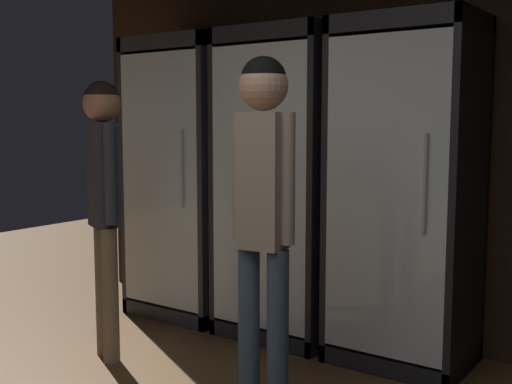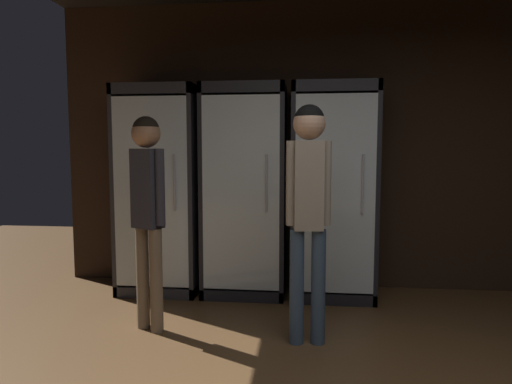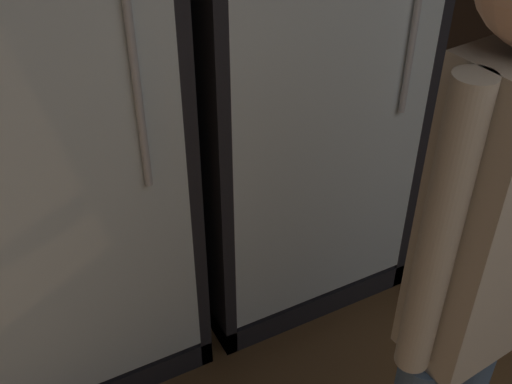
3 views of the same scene
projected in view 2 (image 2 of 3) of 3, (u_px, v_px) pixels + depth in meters
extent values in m
cube|color=black|center=(361.00, 146.00, 4.35)|extent=(6.00, 0.06, 2.80)
cube|color=#2B2B30|center=(169.00, 188.00, 4.53)|extent=(0.76, 0.04, 1.95)
cube|color=#2B2B30|center=(125.00, 190.00, 4.30)|extent=(0.04, 0.58, 1.95)
cube|color=#2B2B30|center=(198.00, 191.00, 4.22)|extent=(0.04, 0.58, 1.95)
cube|color=#2B2B30|center=(159.00, 92.00, 4.17)|extent=(0.76, 0.58, 0.10)
cube|color=#2B2B30|center=(163.00, 284.00, 4.34)|extent=(0.76, 0.58, 0.10)
cube|color=white|center=(168.00, 188.00, 4.50)|extent=(0.68, 0.02, 1.71)
cube|color=silver|center=(151.00, 193.00, 3.98)|extent=(0.68, 0.02, 1.71)
cylinder|color=#B2B2B7|center=(175.00, 183.00, 3.92)|extent=(0.02, 0.02, 0.50)
cube|color=silver|center=(163.00, 277.00, 4.34)|extent=(0.66, 0.50, 0.02)
cylinder|color=#194723|center=(145.00, 268.00, 4.31)|extent=(0.07, 0.07, 0.19)
cylinder|color=#194723|center=(145.00, 255.00, 4.29)|extent=(0.02, 0.02, 0.07)
cylinder|color=beige|center=(145.00, 268.00, 4.31)|extent=(0.07, 0.07, 0.05)
cylinder|color=#9EAD99|center=(178.00, 266.00, 4.28)|extent=(0.07, 0.07, 0.23)
cylinder|color=#9EAD99|center=(177.00, 249.00, 4.27)|extent=(0.02, 0.02, 0.10)
cylinder|color=#B2332D|center=(178.00, 265.00, 4.28)|extent=(0.07, 0.07, 0.08)
cube|color=silver|center=(162.00, 234.00, 4.30)|extent=(0.66, 0.50, 0.02)
cylinder|color=#194723|center=(138.00, 223.00, 4.33)|extent=(0.07, 0.07, 0.19)
cylinder|color=#194723|center=(138.00, 209.00, 4.32)|extent=(0.02, 0.02, 0.09)
cylinder|color=white|center=(138.00, 224.00, 4.33)|extent=(0.07, 0.07, 0.05)
cylinder|color=#9EAD99|center=(152.00, 223.00, 4.24)|extent=(0.06, 0.06, 0.21)
cylinder|color=#9EAD99|center=(152.00, 208.00, 4.23)|extent=(0.02, 0.02, 0.09)
cylinder|color=tan|center=(152.00, 225.00, 4.25)|extent=(0.07, 0.07, 0.06)
cylinder|color=#9EAD99|center=(169.00, 223.00, 4.29)|extent=(0.08, 0.08, 0.21)
cylinder|color=#9EAD99|center=(169.00, 208.00, 4.28)|extent=(0.03, 0.03, 0.08)
cylinder|color=#2D2D33|center=(169.00, 224.00, 4.29)|extent=(0.08, 0.08, 0.08)
cylinder|color=gray|center=(186.00, 223.00, 4.25)|extent=(0.06, 0.06, 0.22)
cylinder|color=gray|center=(186.00, 207.00, 4.24)|extent=(0.02, 0.02, 0.09)
cylinder|color=beige|center=(186.00, 225.00, 4.25)|extent=(0.07, 0.07, 0.06)
cube|color=silver|center=(161.00, 191.00, 4.26)|extent=(0.66, 0.50, 0.02)
cylinder|color=black|center=(142.00, 180.00, 4.22)|extent=(0.07, 0.07, 0.20)
cylinder|color=black|center=(142.00, 166.00, 4.21)|extent=(0.02, 0.02, 0.06)
cylinder|color=beige|center=(142.00, 182.00, 4.22)|extent=(0.07, 0.07, 0.08)
cylinder|color=#194723|center=(178.00, 179.00, 4.25)|extent=(0.08, 0.08, 0.20)
cylinder|color=#194723|center=(178.00, 165.00, 4.23)|extent=(0.03, 0.03, 0.08)
cylinder|color=#2D2D33|center=(178.00, 181.00, 4.25)|extent=(0.08, 0.08, 0.07)
cube|color=silver|center=(160.00, 146.00, 4.22)|extent=(0.66, 0.50, 0.02)
cylinder|color=brown|center=(134.00, 136.00, 4.22)|extent=(0.06, 0.06, 0.18)
cylinder|color=brown|center=(134.00, 121.00, 4.21)|extent=(0.02, 0.02, 0.10)
cylinder|color=beige|center=(134.00, 135.00, 4.22)|extent=(0.07, 0.07, 0.07)
cylinder|color=#336B38|center=(151.00, 136.00, 4.21)|extent=(0.07, 0.07, 0.18)
cylinder|color=#336B38|center=(151.00, 121.00, 4.19)|extent=(0.03, 0.03, 0.09)
cylinder|color=beige|center=(151.00, 135.00, 4.20)|extent=(0.08, 0.08, 0.06)
cylinder|color=black|center=(168.00, 134.00, 4.18)|extent=(0.08, 0.08, 0.21)
cylinder|color=black|center=(168.00, 118.00, 4.17)|extent=(0.02, 0.02, 0.08)
cylinder|color=#2D2D33|center=(168.00, 133.00, 4.18)|extent=(0.08, 0.08, 0.08)
cylinder|color=gray|center=(184.00, 133.00, 4.18)|extent=(0.06, 0.06, 0.24)
cylinder|color=gray|center=(184.00, 115.00, 4.17)|extent=(0.02, 0.02, 0.09)
cylinder|color=white|center=(184.00, 133.00, 4.18)|extent=(0.07, 0.07, 0.09)
cube|color=black|center=(249.00, 189.00, 4.44)|extent=(0.76, 0.04, 1.95)
cube|color=black|center=(207.00, 191.00, 4.21)|extent=(0.04, 0.58, 1.95)
cube|color=black|center=(283.00, 191.00, 4.13)|extent=(0.04, 0.58, 1.95)
cube|color=black|center=(245.00, 91.00, 4.08)|extent=(0.76, 0.58, 0.10)
cube|color=black|center=(245.00, 287.00, 4.25)|extent=(0.76, 0.58, 0.10)
cube|color=white|center=(248.00, 189.00, 4.41)|extent=(0.68, 0.02, 1.71)
cube|color=silver|center=(241.00, 194.00, 3.89)|extent=(0.68, 0.02, 1.71)
cylinder|color=#B2B2B7|center=(266.00, 183.00, 3.83)|extent=(0.02, 0.02, 0.50)
cube|color=silver|center=(245.00, 280.00, 4.25)|extent=(0.66, 0.50, 0.02)
cylinder|color=#9EAD99|center=(222.00, 266.00, 4.29)|extent=(0.06, 0.06, 0.24)
cylinder|color=#9EAD99|center=(222.00, 250.00, 4.28)|extent=(0.02, 0.02, 0.07)
cylinder|color=white|center=(222.00, 268.00, 4.29)|extent=(0.07, 0.07, 0.08)
cylinder|color=gray|center=(246.00, 266.00, 4.27)|extent=(0.07, 0.07, 0.24)
cylinder|color=gray|center=(246.00, 250.00, 4.26)|extent=(0.03, 0.03, 0.08)
cylinder|color=white|center=(246.00, 269.00, 4.27)|extent=(0.07, 0.07, 0.09)
cylinder|color=#9EAD99|center=(268.00, 269.00, 4.24)|extent=(0.06, 0.06, 0.19)
cylinder|color=#9EAD99|center=(268.00, 254.00, 4.23)|extent=(0.02, 0.02, 0.10)
cylinder|color=#B2332D|center=(268.00, 271.00, 4.24)|extent=(0.06, 0.06, 0.05)
cube|color=silver|center=(245.00, 236.00, 4.21)|extent=(0.66, 0.50, 0.02)
cylinder|color=#194723|center=(220.00, 224.00, 4.23)|extent=(0.08, 0.08, 0.21)
cylinder|color=#194723|center=(220.00, 209.00, 4.21)|extent=(0.02, 0.02, 0.08)
cylinder|color=#2D2D33|center=(220.00, 226.00, 4.23)|extent=(0.08, 0.08, 0.07)
cylinder|color=black|center=(238.00, 225.00, 4.24)|extent=(0.06, 0.06, 0.19)
cylinder|color=black|center=(238.00, 210.00, 4.22)|extent=(0.02, 0.02, 0.08)
cylinder|color=#B2332D|center=(238.00, 227.00, 4.24)|extent=(0.07, 0.07, 0.05)
cylinder|color=black|center=(254.00, 223.00, 4.20)|extent=(0.08, 0.08, 0.23)
cylinder|color=black|center=(254.00, 207.00, 4.18)|extent=(0.03, 0.03, 0.09)
cylinder|color=beige|center=(254.00, 225.00, 4.20)|extent=(0.08, 0.08, 0.08)
cylinder|color=#194723|center=(272.00, 225.00, 4.21)|extent=(0.07, 0.07, 0.19)
cylinder|color=#194723|center=(272.00, 210.00, 4.19)|extent=(0.02, 0.02, 0.10)
cylinder|color=beige|center=(272.00, 227.00, 4.21)|extent=(0.07, 0.07, 0.06)
cube|color=silver|center=(245.00, 192.00, 4.17)|extent=(0.66, 0.50, 0.02)
cylinder|color=#9EAD99|center=(228.00, 179.00, 4.18)|extent=(0.06, 0.06, 0.23)
cylinder|color=#9EAD99|center=(228.00, 163.00, 4.17)|extent=(0.02, 0.02, 0.07)
cylinder|color=beige|center=(228.00, 178.00, 4.18)|extent=(0.07, 0.07, 0.07)
cylinder|color=brown|center=(261.00, 180.00, 4.11)|extent=(0.08, 0.08, 0.21)
cylinder|color=brown|center=(261.00, 165.00, 4.10)|extent=(0.02, 0.02, 0.07)
cylinder|color=#B2332D|center=(261.00, 181.00, 4.11)|extent=(0.08, 0.08, 0.07)
cube|color=silver|center=(245.00, 146.00, 4.13)|extent=(0.66, 0.50, 0.02)
cylinder|color=black|center=(221.00, 132.00, 4.11)|extent=(0.07, 0.07, 0.24)
cylinder|color=black|center=(221.00, 115.00, 4.09)|extent=(0.03, 0.03, 0.08)
cylinder|color=tan|center=(221.00, 135.00, 4.11)|extent=(0.08, 0.08, 0.08)
cylinder|color=gray|center=(245.00, 134.00, 4.15)|extent=(0.08, 0.08, 0.21)
cylinder|color=gray|center=(245.00, 118.00, 4.13)|extent=(0.03, 0.03, 0.09)
cylinder|color=#B2332D|center=(245.00, 134.00, 4.15)|extent=(0.08, 0.08, 0.08)
cylinder|color=#194723|center=(268.00, 132.00, 4.05)|extent=(0.06, 0.06, 0.23)
cylinder|color=#194723|center=(268.00, 116.00, 4.04)|extent=(0.02, 0.02, 0.07)
cylinder|color=#B2332D|center=(268.00, 133.00, 4.05)|extent=(0.07, 0.07, 0.06)
cube|color=black|center=(331.00, 189.00, 4.35)|extent=(0.76, 0.04, 1.95)
cube|color=black|center=(294.00, 192.00, 4.12)|extent=(0.04, 0.58, 1.95)
cube|color=black|center=(373.00, 192.00, 4.04)|extent=(0.04, 0.58, 1.95)
cube|color=black|center=(334.00, 90.00, 3.99)|extent=(0.76, 0.58, 0.10)
cube|color=black|center=(331.00, 290.00, 4.17)|extent=(0.76, 0.58, 0.10)
cube|color=white|center=(331.00, 190.00, 4.32)|extent=(0.68, 0.02, 1.71)
cube|color=silver|center=(335.00, 195.00, 3.80)|extent=(0.68, 0.02, 1.71)
cylinder|color=#B2B2B7|center=(363.00, 184.00, 3.74)|extent=(0.02, 0.02, 0.50)
cube|color=silver|center=(331.00, 283.00, 4.16)|extent=(0.66, 0.50, 0.02)
cylinder|color=gray|center=(314.00, 272.00, 4.16)|extent=(0.06, 0.06, 0.19)
cylinder|color=gray|center=(314.00, 257.00, 4.15)|extent=(0.02, 0.02, 0.08)
cylinder|color=#B2332D|center=(314.00, 272.00, 4.16)|extent=(0.06, 0.06, 0.05)
cylinder|color=#194723|center=(350.00, 274.00, 4.09)|extent=(0.07, 0.07, 0.20)
cylinder|color=#194723|center=(351.00, 260.00, 4.08)|extent=(0.02, 0.02, 0.06)
cylinder|color=#2D2D33|center=(350.00, 276.00, 4.09)|extent=(0.07, 0.07, 0.05)
cube|color=silver|center=(332.00, 223.00, 4.11)|extent=(0.66, 0.50, 0.02)
cylinder|color=gray|center=(315.00, 210.00, 4.12)|extent=(0.06, 0.06, 0.22)
cylinder|color=gray|center=(315.00, 194.00, 4.10)|extent=(0.02, 0.02, 0.08)
cylinder|color=beige|center=(315.00, 212.00, 4.12)|extent=(0.07, 0.07, 0.07)
cylinder|color=black|center=(351.00, 210.00, 4.08)|extent=(0.08, 0.08, 0.22)
cylinder|color=black|center=(351.00, 194.00, 4.07)|extent=(0.03, 0.03, 0.08)
cylinder|color=white|center=(351.00, 212.00, 4.08)|extent=(0.08, 0.08, 0.08)
cube|color=silver|center=(333.00, 162.00, 4.05)|extent=(0.66, 0.50, 0.02)
cylinder|color=black|center=(308.00, 150.00, 4.05)|extent=(0.07, 0.07, 0.19)
cylinder|color=black|center=(309.00, 135.00, 4.04)|extent=(0.03, 0.03, 0.08)
cylinder|color=#2D2D33|center=(308.00, 153.00, 4.05)|extent=(0.07, 0.07, 0.05)
cylinder|color=black|center=(334.00, 148.00, 3.99)|extent=(0.07, 0.07, 0.24)
cylinder|color=black|center=(335.00, 129.00, 3.98)|extent=(0.02, 0.02, 0.10)
cylinder|color=beige|center=(334.00, 147.00, 3.99)|extent=(0.07, 0.07, 0.06)
cylinder|color=#194723|center=(358.00, 148.00, 3.98)|extent=(0.08, 0.08, 0.22)
cylinder|color=#194723|center=(359.00, 132.00, 3.96)|extent=(0.03, 0.03, 0.06)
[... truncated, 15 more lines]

